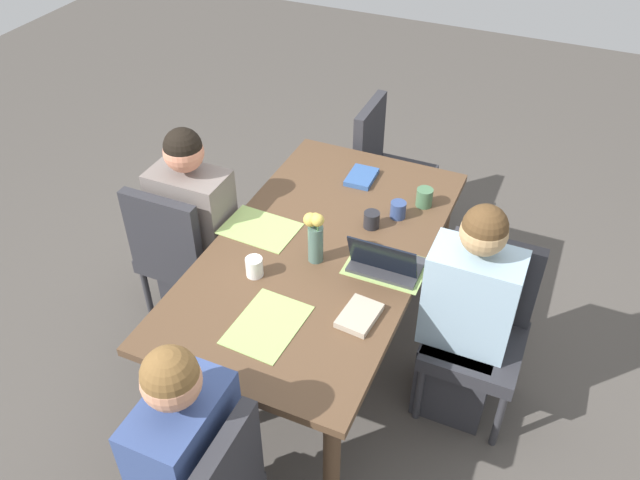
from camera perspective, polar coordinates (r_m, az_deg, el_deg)
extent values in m
plane|color=#4C4742|center=(3.60, 0.00, -9.86)|extent=(10.00, 10.00, 0.00)
cube|color=brown|center=(3.10, 0.00, -1.01)|extent=(1.81, 0.98, 0.04)
cylinder|color=brown|center=(2.77, 1.01, -19.43)|extent=(0.07, 0.07, 0.70)
cylinder|color=brown|center=(3.85, 10.59, 0.41)|extent=(0.07, 0.07, 0.70)
cylinder|color=brown|center=(3.04, -13.86, -13.59)|extent=(0.07, 0.07, 0.70)
cylinder|color=brown|center=(4.05, -0.66, 3.33)|extent=(0.07, 0.07, 0.70)
cube|color=#2D2D33|center=(3.17, 13.39, -8.99)|extent=(0.44, 0.44, 0.08)
cube|color=#2D2D33|center=(3.13, 14.89, -3.30)|extent=(0.06, 0.42, 0.45)
cylinder|color=#333338|center=(3.22, 15.37, -14.92)|extent=(0.04, 0.04, 0.37)
cylinder|color=#333338|center=(3.23, 8.68, -13.08)|extent=(0.04, 0.04, 0.37)
cylinder|color=#333338|center=(3.46, 16.64, -10.13)|extent=(0.04, 0.04, 0.37)
cylinder|color=#333338|center=(3.48, 10.51, -8.48)|extent=(0.04, 0.04, 0.37)
cube|color=#2D2D33|center=(3.31, 11.90, -10.86)|extent=(0.36, 0.34, 0.45)
cube|color=#99B7CC|center=(2.97, 13.09, -4.92)|extent=(0.24, 0.40, 0.50)
sphere|color=tan|center=(2.74, 14.19, 0.68)|extent=(0.20, 0.20, 0.20)
sphere|color=#51381E|center=(2.72, 14.29, 1.18)|extent=(0.19, 0.19, 0.19)
cube|color=#2D2D33|center=(3.64, -11.32, -1.16)|extent=(0.44, 0.44, 0.08)
cube|color=#2D2D33|center=(3.36, -13.60, 0.39)|extent=(0.06, 0.42, 0.45)
cylinder|color=#333338|center=(3.99, -11.75, -1.31)|extent=(0.04, 0.04, 0.37)
cylinder|color=#333338|center=(3.82, -6.99, -2.81)|extent=(0.04, 0.04, 0.37)
cylinder|color=#333338|center=(3.77, -14.86, -4.72)|extent=(0.04, 0.04, 0.37)
cylinder|color=#333338|center=(3.59, -9.94, -6.49)|extent=(0.04, 0.04, 0.37)
cube|color=#2D2D33|center=(3.73, -10.19, -3.57)|extent=(0.36, 0.34, 0.45)
cube|color=slate|center=(3.44, -11.08, 2.28)|extent=(0.24, 0.40, 0.50)
sphere|color=tan|center=(3.23, -11.87, 7.54)|extent=(0.20, 0.20, 0.20)
sphere|color=black|center=(3.22, -11.94, 7.99)|extent=(0.19, 0.19, 0.19)
cylinder|color=#333338|center=(3.01, -12.12, -19.66)|extent=(0.04, 0.04, 0.37)
cube|color=#384C84|center=(2.45, -11.65, -17.41)|extent=(0.40, 0.24, 0.50)
sphere|color=tan|center=(2.16, -12.92, -11.92)|extent=(0.20, 0.20, 0.20)
sphere|color=brown|center=(2.14, -13.04, -11.41)|extent=(0.19, 0.19, 0.19)
cube|color=#2D2D33|center=(4.18, 6.63, 5.24)|extent=(0.44, 0.44, 0.08)
cube|color=#2D2D33|center=(4.09, 4.35, 8.95)|extent=(0.42, 0.06, 0.45)
cylinder|color=#333338|center=(4.42, 9.53, 3.48)|extent=(0.04, 0.04, 0.37)
cylinder|color=#333338|center=(4.12, 8.06, 0.69)|extent=(0.04, 0.04, 0.37)
cylinder|color=#333338|center=(4.50, 4.89, 4.64)|extent=(0.04, 0.04, 0.37)
cylinder|color=#333338|center=(4.21, 3.13, 1.98)|extent=(0.04, 0.04, 0.37)
cylinder|color=#4C6B60|center=(2.96, -0.39, -0.33)|extent=(0.07, 0.07, 0.19)
sphere|color=gold|center=(2.87, -0.40, 1.98)|extent=(0.05, 0.05, 0.05)
cylinder|color=#477A3D|center=(2.89, -0.40, 1.54)|extent=(0.01, 0.01, 0.06)
sphere|color=gold|center=(2.87, -0.84, 1.80)|extent=(0.06, 0.06, 0.06)
cylinder|color=#477A3D|center=(2.89, -0.84, 1.43)|extent=(0.01, 0.01, 0.05)
sphere|color=gold|center=(2.85, -0.20, 1.75)|extent=(0.06, 0.06, 0.06)
cylinder|color=#477A3D|center=(2.86, -0.20, 1.27)|extent=(0.01, 0.01, 0.06)
cube|color=#9EBC66|center=(3.00, 5.84, -2.30)|extent=(0.26, 0.36, 0.00)
cube|color=#9EBC66|center=(3.21, -5.30, 1.01)|extent=(0.28, 0.37, 0.00)
cube|color=#9EBC66|center=(2.73, -4.74, -7.38)|extent=(0.37, 0.28, 0.00)
cube|color=#38383D|center=(2.99, 5.85, -2.16)|extent=(0.22, 0.32, 0.02)
cube|color=black|center=(2.87, 5.49, -1.54)|extent=(0.08, 0.31, 0.19)
cylinder|color=#47704C|center=(3.37, 9.14, 3.71)|extent=(0.08, 0.08, 0.10)
cylinder|color=#232328|center=(3.20, 4.54, 1.78)|extent=(0.08, 0.08, 0.08)
cylinder|color=white|center=(2.93, -5.78, -2.36)|extent=(0.08, 0.08, 0.09)
cylinder|color=#33477A|center=(3.28, 6.86, 2.65)|extent=(0.08, 0.08, 0.09)
cube|color=#B2A38E|center=(2.74, 3.47, -6.63)|extent=(0.21, 0.16, 0.03)
cube|color=#335693|center=(3.56, 3.66, 5.54)|extent=(0.20, 0.15, 0.03)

